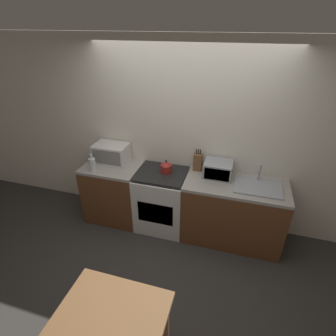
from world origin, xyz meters
TOP-DOWN VIEW (x-y plane):
  - ground_plane at (0.00, 0.00)m, footprint 16.00×16.00m
  - wall_back at (0.00, 1.09)m, footprint 10.00×0.06m
  - counter_left_run at (-1.00, 0.75)m, footprint 0.80×0.62m
  - counter_right_run at (0.75, 0.75)m, footprint 1.31×0.62m
  - stove_range at (-0.25, 0.75)m, footprint 0.69×0.62m
  - kettle at (-0.20, 0.79)m, footprint 0.15×0.15m
  - microwave at (-1.05, 0.88)m, footprint 0.48×0.33m
  - bottle at (-1.19, 0.57)m, footprint 0.09×0.09m
  - knife_block at (0.20, 0.97)m, footprint 0.11×0.09m
  - toaster_oven at (0.49, 0.88)m, footprint 0.36×0.31m
  - sink_basin at (1.01, 0.76)m, footprint 0.57×0.43m
  - dining_table at (-0.06, -1.22)m, footprint 0.85×0.79m

SIDE VIEW (x-z plane):
  - ground_plane at x=0.00m, z-range 0.00..0.00m
  - stove_range at x=-0.25m, z-range 0.00..0.90m
  - counter_left_run at x=-1.00m, z-range 0.00..0.90m
  - counter_right_run at x=0.75m, z-range 0.00..0.90m
  - dining_table at x=-0.06m, z-range 0.28..1.03m
  - sink_basin at x=1.01m, z-range 0.79..1.03m
  - kettle at x=-0.20m, z-range 0.89..1.07m
  - bottle at x=-1.19m, z-range 0.87..1.11m
  - toaster_oven at x=0.49m, z-range 0.90..1.11m
  - knife_block at x=0.20m, z-range 0.87..1.18m
  - microwave at x=-1.05m, z-range 0.90..1.16m
  - wall_back at x=0.00m, z-range 0.00..2.60m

